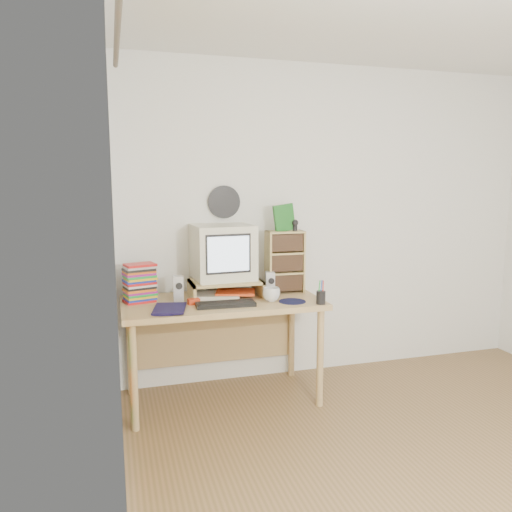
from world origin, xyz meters
TOP-DOWN VIEW (x-y plane):
  - floor at (0.00, 0.00)m, footprint 3.50×3.50m
  - back_wall at (0.00, 1.75)m, footprint 3.50×0.00m
  - left_wall at (-1.75, 0.00)m, footprint 0.00×3.50m
  - curtain at (-1.71, 0.48)m, footprint 0.00×2.20m
  - wall_disc at (-0.93, 1.73)m, footprint 0.25×0.02m
  - desk at (-1.03, 1.44)m, footprint 1.40×0.70m
  - monitor_riser at (-0.98, 1.48)m, footprint 0.52×0.30m
  - crt_monitor at (-0.98, 1.53)m, footprint 0.45×0.45m
  - speaker_left at (-1.33, 1.41)m, footprint 0.08×0.08m
  - speaker_right at (-0.66, 1.43)m, footprint 0.07×0.07m
  - keyboard at (-1.04, 1.20)m, footprint 0.41×0.15m
  - dvd_stack at (-1.59, 1.49)m, footprint 0.23×0.19m
  - cd_rack at (-0.51, 1.50)m, footprint 0.29×0.16m
  - mug at (-0.70, 1.25)m, footprint 0.14×0.14m
  - diary at (-1.52, 1.21)m, footprint 0.28×0.24m
  - mousepad at (-0.56, 1.19)m, footprint 0.22×0.22m
  - pen_cup at (-0.40, 1.08)m, footprint 0.08×0.08m
  - papers at (-0.99, 1.47)m, footprint 0.38×0.32m
  - red_box at (-1.24, 1.32)m, footprint 0.09×0.06m
  - game_box at (-0.52, 1.51)m, footprint 0.16×0.05m
  - webcam at (-0.44, 1.49)m, footprint 0.05×0.05m

SIDE VIEW (x-z plane):
  - floor at x=0.00m, z-range 0.00..0.00m
  - desk at x=-1.03m, z-range 0.24..0.99m
  - mousepad at x=-0.56m, z-range 0.75..0.75m
  - keyboard at x=-1.04m, z-range 0.75..0.78m
  - red_box at x=-1.24m, z-range 0.75..0.79m
  - papers at x=-0.99m, z-range 0.75..0.79m
  - diary at x=-1.52m, z-range 0.75..0.80m
  - mug at x=-0.70m, z-range 0.75..0.85m
  - pen_cup at x=-0.40m, z-range 0.75..0.88m
  - speaker_right at x=-0.66m, z-range 0.75..0.93m
  - speaker_left at x=-1.33m, z-range 0.75..0.94m
  - monitor_riser at x=-0.98m, z-range 0.78..0.90m
  - dvd_stack at x=-1.59m, z-range 0.75..1.04m
  - cd_rack at x=-0.51m, z-range 0.75..1.22m
  - crt_monitor at x=-0.98m, z-range 0.87..1.27m
  - curtain at x=-1.71m, z-range 0.05..2.25m
  - back_wall at x=0.00m, z-range -0.50..3.00m
  - left_wall at x=-1.75m, z-range -0.50..3.00m
  - webcam at x=-0.44m, z-range 1.22..1.30m
  - game_box at x=-0.52m, z-range 1.22..1.42m
  - wall_disc at x=-0.93m, z-range 1.30..1.55m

